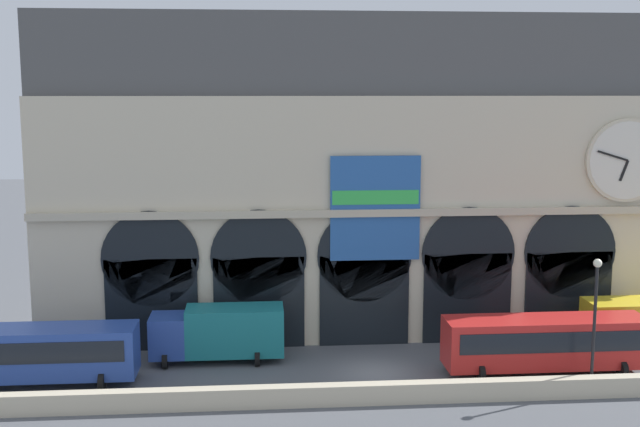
% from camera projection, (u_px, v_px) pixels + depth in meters
% --- Properties ---
extents(ground_plane, '(200.00, 200.00, 0.00)m').
position_uv_depth(ground_plane, '(376.00, 373.00, 43.10)').
color(ground_plane, '#54565B').
extents(quay_parapet_wall, '(90.00, 0.70, 1.03)m').
position_uv_depth(quay_parapet_wall, '(389.00, 393.00, 38.88)').
color(quay_parapet_wall, beige).
rests_on(quay_parapet_wall, ground).
extents(station_building, '(39.10, 4.53, 19.80)m').
position_uv_depth(station_building, '(361.00, 185.00, 48.61)').
color(station_building, beige).
rests_on(station_building, ground).
extents(bus_west, '(11.00, 3.25, 3.10)m').
position_uv_depth(bus_west, '(29.00, 353.00, 40.99)').
color(bus_west, '#28479E').
rests_on(bus_west, ground).
extents(box_truck_midwest, '(7.50, 2.91, 3.12)m').
position_uv_depth(box_truck_midwest, '(219.00, 332.00, 44.81)').
color(box_truck_midwest, '#28479E').
rests_on(box_truck_midwest, ground).
extents(bus_mideast, '(11.00, 3.25, 3.10)m').
position_uv_depth(bus_mideast, '(546.00, 342.00, 42.76)').
color(bus_mideast, red).
rests_on(bus_mideast, ground).
extents(street_lamp_quayside, '(0.44, 0.44, 6.90)m').
position_uv_depth(street_lamp_quayside, '(595.00, 307.00, 39.93)').
color(street_lamp_quayside, black).
rests_on(street_lamp_quayside, ground).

